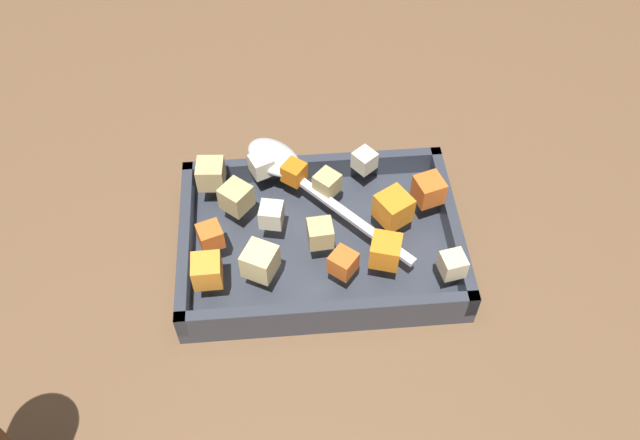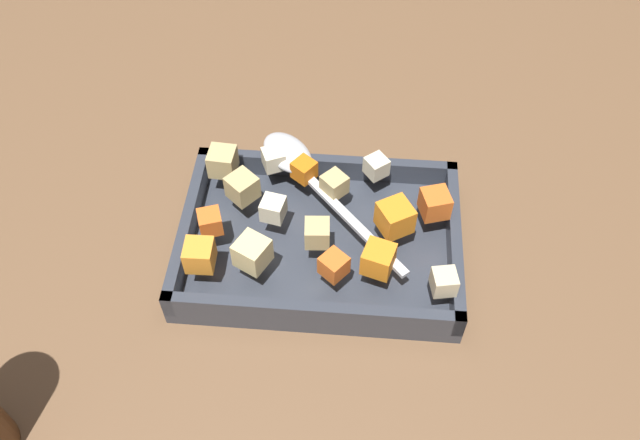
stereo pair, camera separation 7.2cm
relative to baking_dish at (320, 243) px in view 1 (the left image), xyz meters
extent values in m
plane|color=brown|center=(-0.02, -0.01, -0.01)|extent=(4.00, 4.00, 0.00)
cube|color=#333842|center=(0.00, 0.00, -0.01)|extent=(0.31, 0.22, 0.01)
cube|color=#333842|center=(0.00, -0.10, 0.02)|extent=(0.31, 0.01, 0.03)
cube|color=#333842|center=(0.00, 0.10, 0.02)|extent=(0.31, 0.01, 0.03)
cube|color=#333842|center=(-0.15, 0.00, 0.02)|extent=(0.01, 0.22, 0.03)
cube|color=#333842|center=(0.15, 0.00, 0.02)|extent=(0.01, 0.22, 0.03)
cube|color=orange|center=(-0.02, 0.07, 0.04)|extent=(0.03, 0.03, 0.02)
cube|color=orange|center=(0.06, -0.05, 0.05)|extent=(0.04, 0.04, 0.03)
cube|color=orange|center=(0.02, -0.06, 0.04)|extent=(0.03, 0.03, 0.02)
cube|color=orange|center=(-0.12, -0.01, 0.04)|extent=(0.03, 0.03, 0.02)
cube|color=orange|center=(0.12, 0.03, 0.05)|extent=(0.04, 0.04, 0.03)
cube|color=orange|center=(0.08, 0.00, 0.05)|extent=(0.05, 0.05, 0.03)
cube|color=orange|center=(-0.12, -0.06, 0.05)|extent=(0.03, 0.03, 0.03)
cube|color=tan|center=(0.00, -0.02, 0.04)|extent=(0.03, 0.03, 0.03)
cube|color=beige|center=(-0.05, 0.01, 0.04)|extent=(0.03, 0.03, 0.02)
cube|color=tan|center=(-0.09, 0.04, 0.05)|extent=(0.04, 0.04, 0.03)
cube|color=tan|center=(0.01, 0.05, 0.04)|extent=(0.03, 0.03, 0.02)
cube|color=#E0CC89|center=(-0.07, -0.05, 0.05)|extent=(0.04, 0.04, 0.03)
cube|color=beige|center=(0.06, 0.08, 0.04)|extent=(0.03, 0.03, 0.02)
cube|color=beige|center=(0.13, -0.07, 0.04)|extent=(0.03, 0.03, 0.02)
cube|color=beige|center=(-0.06, 0.08, 0.04)|extent=(0.03, 0.03, 0.02)
cube|color=tan|center=(-0.12, 0.07, 0.05)|extent=(0.03, 0.03, 0.03)
ellipsoid|color=silver|center=(-0.05, 0.10, 0.04)|extent=(0.08, 0.09, 0.02)
cube|color=silver|center=(0.04, 0.01, 0.03)|extent=(0.12, 0.14, 0.01)
camera|label=1|loc=(-0.04, -0.44, 0.61)|focal=37.60mm
camera|label=2|loc=(0.04, -0.44, 0.61)|focal=37.60mm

